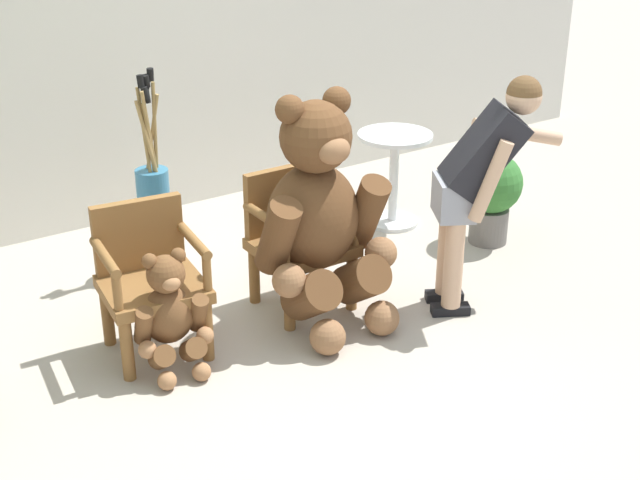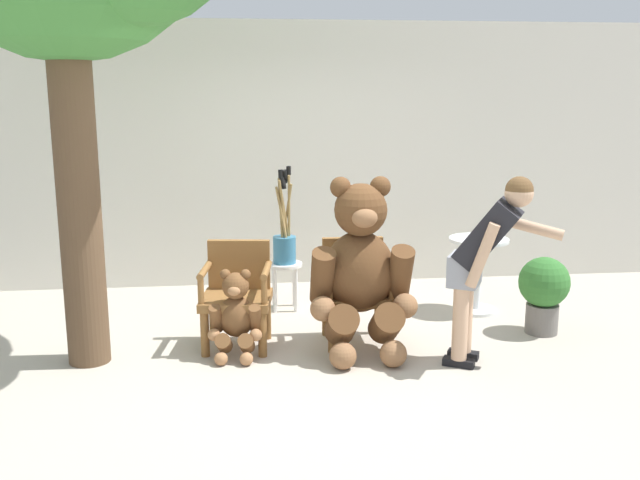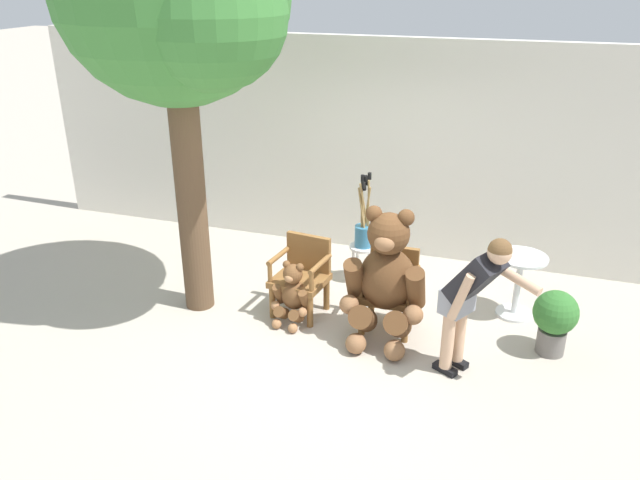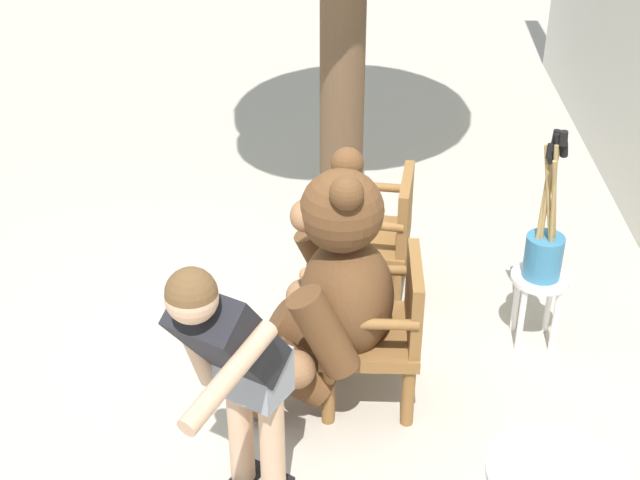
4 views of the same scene
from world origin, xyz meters
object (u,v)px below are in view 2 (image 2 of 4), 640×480
at_px(wooden_chair_left, 237,291).
at_px(teddy_bear_small, 236,315).
at_px(wooden_chair_right, 355,288).
at_px(potted_plant, 544,289).
at_px(white_stool, 285,273).
at_px(round_side_table, 478,266).
at_px(brush_bucket, 285,241).
at_px(person_visitor, 484,253).
at_px(teddy_bear_large, 361,268).

height_order(wooden_chair_left, teddy_bear_small, wooden_chair_left).
distance_m(wooden_chair_right, potted_plant, 1.66).
relative_size(white_stool, round_side_table, 0.64).
height_order(wooden_chair_right, white_stool, wooden_chair_right).
bearing_deg(wooden_chair_right, white_stool, 119.75).
bearing_deg(brush_bucket, person_visitor, -48.67).
relative_size(wooden_chair_right, teddy_bear_small, 1.20).
relative_size(white_stool, brush_bucket, 0.49).
height_order(wooden_chair_left, potted_plant, wooden_chair_left).
bearing_deg(teddy_bear_large, brush_bucket, 114.17).
relative_size(teddy_bear_small, brush_bucket, 0.77).
height_order(teddy_bear_small, white_stool, teddy_bear_small).
bearing_deg(person_visitor, white_stool, 131.31).
xyz_separation_m(wooden_chair_left, person_visitor, (1.86, -0.66, 0.43)).
bearing_deg(brush_bucket, round_side_table, -8.78).
distance_m(teddy_bear_large, round_side_table, 1.60).
distance_m(white_stool, round_side_table, 1.85).
bearing_deg(person_visitor, round_side_table, 72.57).
distance_m(wooden_chair_left, round_side_table, 2.37).
xyz_separation_m(round_side_table, potted_plant, (0.37, -0.66, -0.05)).
relative_size(teddy_bear_large, person_visitor, 0.96).
xyz_separation_m(wooden_chair_left, wooden_chair_right, (0.99, 0.00, 0.00)).
distance_m(wooden_chair_right, teddy_bear_large, 0.35).
bearing_deg(white_stool, round_side_table, -8.86).
xyz_separation_m(wooden_chair_left, round_side_table, (2.27, 0.66, -0.01)).
bearing_deg(person_visitor, brush_bucket, 131.33).
distance_m(teddy_bear_large, brush_bucket, 1.31).
relative_size(person_visitor, round_side_table, 2.06).
bearing_deg(brush_bucket, wooden_chair_right, -60.23).
bearing_deg(teddy_bear_small, wooden_chair_left, 87.45).
bearing_deg(white_stool, wooden_chair_right, -60.25).
bearing_deg(white_stool, wooden_chair_left, -115.70).
bearing_deg(wooden_chair_right, teddy_bear_small, -164.40).
bearing_deg(teddy_bear_large, teddy_bear_small, -178.77).
xyz_separation_m(person_visitor, brush_bucket, (-1.41, 1.60, -0.21)).
xyz_separation_m(wooden_chair_right, potted_plant, (1.66, -0.00, -0.07)).
bearing_deg(person_visitor, wooden_chair_right, 142.75).
bearing_deg(teddy_bear_small, round_side_table, 22.27).
bearing_deg(person_visitor, wooden_chair_left, 160.43).
bearing_deg(round_side_table, brush_bucket, 171.22).
bearing_deg(potted_plant, teddy_bear_small, -174.07).
bearing_deg(person_visitor, teddy_bear_large, 155.12).
xyz_separation_m(white_stool, brush_bucket, (0.00, -0.00, 0.32)).
xyz_separation_m(teddy_bear_small, potted_plant, (2.66, 0.28, 0.05)).
height_order(wooden_chair_right, person_visitor, person_visitor).
height_order(wooden_chair_left, white_stool, wooden_chair_left).
distance_m(teddy_bear_large, potted_plant, 1.70).
bearing_deg(potted_plant, person_visitor, -140.08).
relative_size(brush_bucket, round_side_table, 1.30).
bearing_deg(brush_bucket, white_stool, 112.29).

